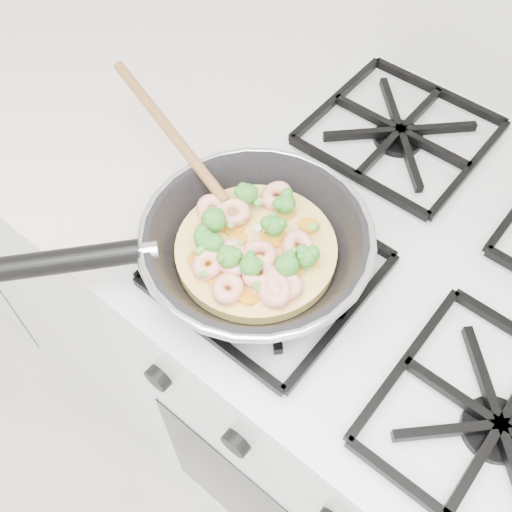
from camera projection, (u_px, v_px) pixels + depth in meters
The scene contains 3 objects.
stove at pixel (377, 395), 1.09m from camera, with size 0.60×0.60×0.92m.
counter_left at pixel (89, 190), 1.39m from camera, with size 1.00×0.60×0.90m.
skillet at pixel (249, 244), 0.68m from camera, with size 0.45×0.39×0.08m.
Camera 1 is at (0.08, 1.24, 1.51)m, focal length 41.41 mm.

